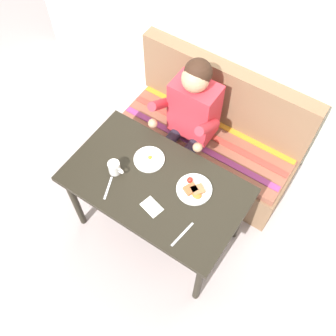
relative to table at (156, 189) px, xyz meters
name	(u,v)px	position (x,y,z in m)	size (l,w,h in m)	color
ground_plane	(158,228)	(0.00, 0.00, -0.65)	(8.00, 8.00, 0.00)	#B2A3A3
back_wall	(260,6)	(0.00, 1.27, 0.65)	(4.40, 0.10, 2.60)	silver
table	(156,189)	(0.00, 0.00, 0.00)	(1.20, 0.70, 0.73)	black
couch	(209,141)	(0.00, 0.76, -0.32)	(1.44, 0.56, 1.00)	brown
person	(189,117)	(-0.11, 0.59, 0.09)	(0.45, 0.61, 1.21)	red
plate_breakfast	(194,189)	(0.24, 0.10, 0.10)	(0.23, 0.23, 0.05)	white
plate_eggs	(149,159)	(-0.14, 0.13, 0.09)	(0.21, 0.21, 0.04)	white
coffee_mug	(114,168)	(-0.27, -0.07, 0.13)	(0.12, 0.08, 0.10)	white
napkin	(152,207)	(0.08, -0.16, 0.09)	(0.13, 0.09, 0.01)	silver
fork	(108,188)	(-0.24, -0.20, 0.08)	(0.01, 0.17, 0.01)	silver
knife	(182,234)	(0.34, -0.20, 0.08)	(0.01, 0.20, 0.01)	silver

